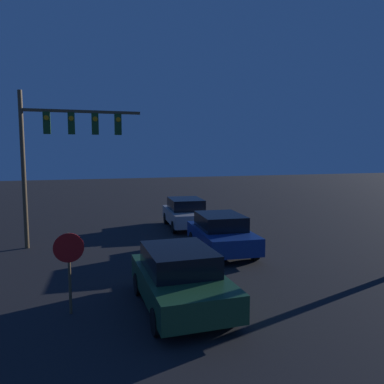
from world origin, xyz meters
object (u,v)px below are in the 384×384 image
(car_mid, at_px, (221,233))
(traffic_signal_mast, at_px, (61,139))
(stop_sign, at_px, (69,258))
(car_near, at_px, (180,278))
(car_far, at_px, (186,213))

(car_mid, xyz_separation_m, traffic_signal_mast, (-6.00, 3.08, 3.75))
(traffic_signal_mast, height_order, stop_sign, traffic_signal_mast)
(car_near, relative_size, car_mid, 0.97)
(car_mid, height_order, traffic_signal_mast, traffic_signal_mast)
(car_near, bearing_deg, car_mid, -123.02)
(car_far, distance_m, stop_sign, 11.05)
(car_near, relative_size, car_far, 0.97)
(car_mid, bearing_deg, car_near, 61.34)
(traffic_signal_mast, bearing_deg, stop_sign, -87.89)
(car_near, xyz_separation_m, car_far, (3.10, 9.79, 0.00))
(car_mid, bearing_deg, stop_sign, 40.58)
(car_near, height_order, stop_sign, stop_sign)
(traffic_signal_mast, bearing_deg, car_near, -68.74)
(car_near, distance_m, car_far, 10.27)
(traffic_signal_mast, relative_size, stop_sign, 3.16)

